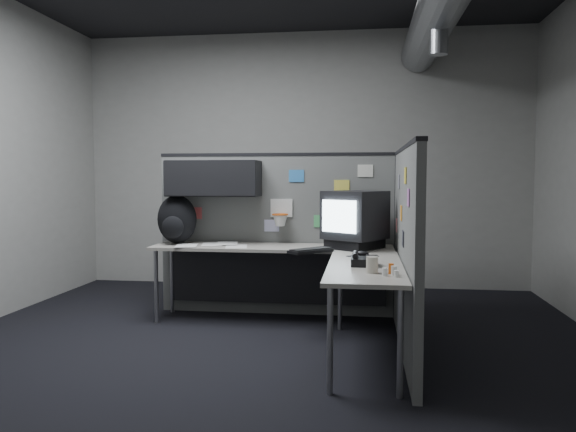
# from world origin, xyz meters

# --- Properties ---
(room) EXTENTS (5.62, 5.62, 3.22)m
(room) POSITION_xyz_m (0.56, 0.00, 2.10)
(room) COLOR black
(room) RESTS_ON ground
(partition_back) EXTENTS (2.44, 0.42, 1.63)m
(partition_back) POSITION_xyz_m (-0.25, 1.23, 1.00)
(partition_back) COLOR #5D5F5D
(partition_back) RESTS_ON ground
(partition_right) EXTENTS (0.07, 2.23, 1.63)m
(partition_right) POSITION_xyz_m (1.10, 0.22, 0.82)
(partition_right) COLOR #5D5F5D
(partition_right) RESTS_ON ground
(desk) EXTENTS (2.31, 2.11, 0.73)m
(desk) POSITION_xyz_m (0.15, 0.70, 0.61)
(desk) COLOR #A29E92
(desk) RESTS_ON ground
(monitor) EXTENTS (0.65, 0.65, 0.53)m
(monitor) POSITION_xyz_m (0.69, 0.91, 1.00)
(monitor) COLOR black
(monitor) RESTS_ON desk
(keyboard) EXTENTS (0.40, 0.40, 0.04)m
(keyboard) POSITION_xyz_m (0.31, 0.57, 0.75)
(keyboard) COLOR black
(keyboard) RESTS_ON desk
(mouse) EXTENTS (0.27, 0.27, 0.05)m
(mouse) POSITION_xyz_m (0.76, 0.38, 0.75)
(mouse) COLOR black
(mouse) RESTS_ON desk
(phone) EXTENTS (0.20, 0.21, 0.10)m
(phone) POSITION_xyz_m (0.77, -0.10, 0.77)
(phone) COLOR black
(phone) RESTS_ON desk
(bottles) EXTENTS (0.12, 0.16, 0.07)m
(bottles) POSITION_xyz_m (0.95, -0.50, 0.76)
(bottles) COLOR silver
(bottles) RESTS_ON desk
(cup) EXTENTS (0.10, 0.10, 0.11)m
(cup) POSITION_xyz_m (0.83, -0.42, 0.79)
(cup) COLOR #BAB4A4
(cup) RESTS_ON desk
(papers) EXTENTS (0.73, 0.53, 0.01)m
(papers) POSITION_xyz_m (-0.64, 0.94, 0.74)
(papers) COLOR white
(papers) RESTS_ON desk
(backpack) EXTENTS (0.46, 0.44, 0.48)m
(backpack) POSITION_xyz_m (-1.07, 1.05, 0.96)
(backpack) COLOR black
(backpack) RESTS_ON desk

